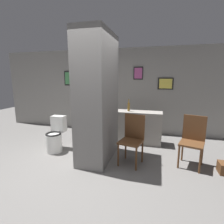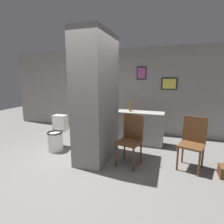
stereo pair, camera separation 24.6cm
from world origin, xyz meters
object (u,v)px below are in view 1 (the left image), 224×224
(toilet, at_px, (55,137))
(bottle_tall, at_px, (129,106))
(chair_by_doorway, at_px, (193,139))
(chair_near_pillar, at_px, (132,137))
(bicycle, at_px, (100,126))

(toilet, distance_m, bottle_tall, 1.99)
(toilet, bearing_deg, chair_by_doorway, 1.85)
(toilet, relative_size, chair_by_doorway, 0.82)
(chair_near_pillar, height_order, bottle_tall, bottle_tall)
(chair_near_pillar, distance_m, chair_by_doorway, 1.17)
(toilet, relative_size, bottle_tall, 2.40)
(chair_by_doorway, height_order, bottle_tall, bottle_tall)
(toilet, xyz_separation_m, bicycle, (0.71, 1.21, -0.02))
(chair_near_pillar, height_order, bicycle, chair_near_pillar)
(toilet, distance_m, bicycle, 1.41)
(bicycle, distance_m, bottle_tall, 1.08)
(toilet, distance_m, chair_near_pillar, 1.87)
(toilet, xyz_separation_m, chair_by_doorway, (3.01, 0.10, 0.20))
(chair_near_pillar, xyz_separation_m, chair_by_doorway, (1.15, 0.21, 0.00))
(chair_near_pillar, bearing_deg, chair_by_doorway, 22.49)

